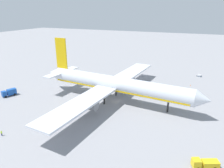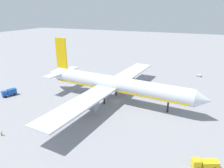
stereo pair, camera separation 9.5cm
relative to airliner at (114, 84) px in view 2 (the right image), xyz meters
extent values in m
plane|color=gray|center=(1.32, -0.21, -7.35)|extent=(600.00, 600.00, 0.00)
cylinder|color=silver|center=(1.32, -0.21, 0.22)|extent=(62.82, 11.92, 6.51)
cone|color=silver|center=(35.04, -3.16, 0.22)|extent=(5.74, 6.80, 6.38)
cone|color=silver|center=(-33.05, 2.79, 0.22)|extent=(7.02, 6.72, 6.18)
cube|color=#E5B20C|center=(-27.82, 2.34, 10.56)|extent=(6.02, 1.02, 14.16)
cube|color=silver|center=(-27.82, 8.05, 1.52)|extent=(5.20, 9.77, 0.36)
cube|color=silver|center=(-28.81, -3.29, 1.52)|extent=(5.20, 9.77, 0.36)
cube|color=silver|center=(0.11, 21.89, -0.75)|extent=(12.22, 37.95, 0.70)
cylinder|color=slate|center=(0.62, 16.22, -3.14)|extent=(6.01, 4.55, 4.07)
cube|color=silver|center=(-3.70, -21.76, -0.75)|extent=(12.22, 37.95, 0.70)
cylinder|color=slate|center=(-2.22, -16.28, -3.03)|extent=(5.06, 4.26, 3.86)
cylinder|color=black|center=(23.11, -2.11, -5.19)|extent=(0.70, 0.70, 4.32)
cylinder|color=black|center=(-1.34, 5.29, -5.19)|extent=(0.70, 0.70, 4.32)
cylinder|color=black|center=(-2.25, -5.17, -5.19)|extent=(0.70, 0.70, 4.32)
cube|color=#E5B20C|center=(1.32, -0.21, -1.57)|extent=(60.30, 11.38, 0.50)
cube|color=yellow|center=(34.63, -29.95, -5.88)|extent=(2.60, 2.64, 2.05)
cube|color=yellow|center=(37.81, -28.52, -6.12)|extent=(4.49, 3.49, 1.56)
cube|color=black|center=(34.01, -30.23, -5.36)|extent=(0.77, 1.58, 0.90)
cylinder|color=black|center=(34.39, -28.95, -6.90)|extent=(0.94, 0.64, 0.90)
cylinder|color=black|center=(38.16, -27.25, -6.90)|extent=(0.94, 0.64, 0.90)
cube|color=#194CA5|center=(-46.49, -16.56, -5.74)|extent=(2.68, 2.53, 2.32)
cube|color=#194CA5|center=(-45.20, -13.49, -5.62)|extent=(3.45, 4.35, 2.55)
cube|color=black|center=(-46.74, -17.16, -5.16)|extent=(1.68, 0.77, 1.02)
cylinder|color=black|center=(-45.43, -16.81, -6.90)|extent=(0.62, 0.95, 0.90)
cylinder|color=black|center=(-47.40, -15.98, -6.90)|extent=(0.62, 0.95, 0.90)
cylinder|color=black|center=(-43.91, -13.16, -6.90)|extent=(0.62, 0.95, 0.90)
cylinder|color=black|center=(-45.88, -12.34, -6.90)|extent=(0.62, 0.95, 0.90)
cube|color=#26598C|center=(32.60, 51.54, -7.07)|extent=(2.97, 2.28, 0.15)
cylinder|color=#333338|center=(31.10, 52.14, -7.07)|extent=(0.59, 0.30, 0.08)
cube|color=silver|center=(32.60, 51.54, -6.59)|extent=(2.52, 2.00, 0.83)
cylinder|color=black|center=(31.41, 51.26, -7.15)|extent=(0.42, 0.26, 0.40)
cylinder|color=black|center=(31.93, 52.56, -7.15)|extent=(0.42, 0.26, 0.40)
cylinder|color=black|center=(33.26, 50.51, -7.15)|extent=(0.42, 0.26, 0.40)
cylinder|color=black|center=(33.79, 51.81, -7.15)|extent=(0.42, 0.26, 0.40)
cylinder|color=navy|center=(-21.49, -38.99, -6.91)|extent=(0.45, 0.45, 0.87)
cylinder|color=#B2F219|center=(-21.49, -38.99, -6.15)|extent=(0.56, 0.56, 0.65)
sphere|color=beige|center=(-21.49, -38.99, -5.71)|extent=(0.24, 0.24, 0.24)
cone|color=orange|center=(29.07, 32.91, -7.07)|extent=(0.36, 0.36, 0.55)
cone|color=orange|center=(-37.23, 31.72, -7.07)|extent=(0.36, 0.36, 0.55)
camera|label=1|loc=(32.33, -76.69, 29.62)|focal=33.56mm
camera|label=2|loc=(32.41, -76.65, 29.62)|focal=33.56mm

